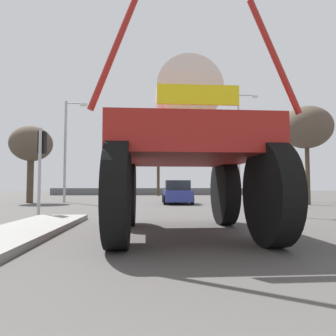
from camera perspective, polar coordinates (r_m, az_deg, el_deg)
The scene contains 13 objects.
ground_plane at distance 17.95m, azimuth -2.22°, elevation -7.06°, with size 120.00×120.00×0.00m, color #4C4947.
median_island at distance 7.83m, azimuth -26.46°, elevation -10.89°, with size 1.67×7.57×0.15m, color gray.
oversize_sprayer at distance 7.41m, azimuth 3.01°, elevation 3.01°, with size 4.02×5.41×4.76m.
sedan_ahead at distance 20.27m, azimuth 1.69°, elevation -4.63°, with size 1.93×4.12×1.52m.
traffic_signal_near_left at distance 12.57m, azimuth -22.51°, elevation 2.70°, with size 0.24×0.54×3.33m.
traffic_signal_near_right at distance 12.92m, azimuth 19.20°, elevation 5.03°, with size 0.24×0.54×4.11m.
traffic_signal_far_left at distance 31.01m, azimuth -10.48°, elevation -0.59°, with size 0.24×0.55×3.62m.
streetlight_far_left at distance 23.03m, azimuth -18.32°, elevation 3.99°, with size 1.59×0.24×7.27m.
streetlight_far_right at distance 27.45m, azimuth 13.29°, elevation 4.95°, with size 1.83×0.24×9.28m.
bare_tree_left at distance 23.19m, azimuth -24.16°, elevation 3.98°, with size 2.85×2.85×5.29m.
bare_tree_right at distance 21.11m, azimuth 24.40°, elevation 6.84°, with size 3.10×3.10×6.13m.
bare_tree_far_center at distance 36.63m, azimuth -1.82°, elevation 2.34°, with size 2.61×2.61×6.02m.
roadside_barrier at distance 39.60m, azimuth -2.88°, elevation -4.42°, with size 25.94×0.24×0.90m, color #59595B.
Camera 1 is at (-0.38, 0.09, 1.14)m, focal length 32.69 mm.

